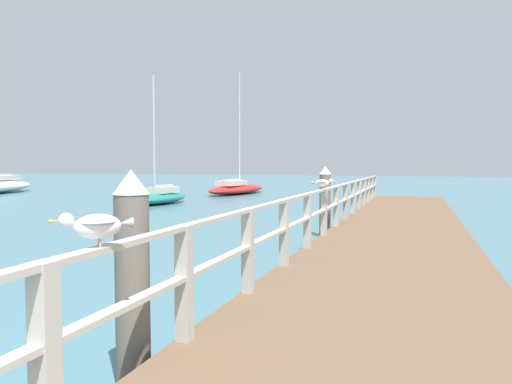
# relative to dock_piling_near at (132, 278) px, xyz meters

# --- Properties ---
(pier_deck) EXTENTS (2.96, 23.44, 0.36)m
(pier_deck) POSITION_rel_dock_piling_near_xyz_m (1.78, 7.97, -0.72)
(pier_deck) COLOR brown
(pier_deck) RESTS_ON ground_plane
(pier_railing) EXTENTS (0.12, 21.96, 0.96)m
(pier_railing) POSITION_rel_dock_piling_near_xyz_m (0.38, 7.97, 0.06)
(pier_railing) COLOR #B2ADA3
(pier_railing) RESTS_ON pier_deck
(dock_piling_near) EXTENTS (0.29, 0.29, 1.78)m
(dock_piling_near) POSITION_rel_dock_piling_near_xyz_m (0.00, 0.00, 0.00)
(dock_piling_near) COLOR #6B6056
(dock_piling_near) RESTS_ON ground_plane
(dock_piling_far) EXTENTS (0.29, 0.29, 1.78)m
(dock_piling_far) POSITION_rel_dock_piling_near_xyz_m (0.00, 8.59, 0.00)
(dock_piling_far) COLOR #6B6056
(dock_piling_far) RESTS_ON ground_plane
(seagull_foreground) EXTENTS (0.36, 0.38, 0.21)m
(seagull_foreground) POSITION_rel_dock_piling_near_xyz_m (0.37, -0.95, 0.56)
(seagull_foreground) COLOR white
(seagull_foreground) RESTS_ON pier_railing
(seagull_background) EXTENTS (0.48, 0.20, 0.21)m
(seagull_background) POSITION_rel_dock_piling_near_xyz_m (0.39, 6.20, 0.56)
(seagull_background) COLOR white
(seagull_background) RESTS_ON pier_railing
(boat_1) EXTENTS (1.83, 4.24, 5.86)m
(boat_1) POSITION_rel_dock_piling_near_xyz_m (-9.17, 16.18, -0.56)
(boat_1) COLOR #197266
(boat_1) RESTS_ON ground_plane
(boat_2) EXTENTS (2.61, 6.51, 7.52)m
(boat_2) POSITION_rel_dock_piling_near_xyz_m (-8.47, 24.54, -0.55)
(boat_2) COLOR red
(boat_2) RESTS_ON ground_plane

